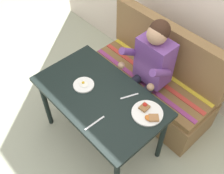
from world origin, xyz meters
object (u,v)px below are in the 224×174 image
Objects in this scene: plate_breakfast at (147,113)px; fork at (129,96)px; knife at (95,123)px; plate_eggs at (84,85)px; table at (100,101)px; person at (149,65)px; couch at (152,82)px.

plate_breakfast is 1.55× the size of fork.
knife is (-0.22, -0.38, -0.01)m from plate_breakfast.
knife is (0.38, -0.19, -0.01)m from plate_eggs.
table is 0.46m from plate_breakfast.
person is 0.66m from plate_eggs.
plate_eggs is 0.95× the size of knife.
couch is at bearing 106.51° from person.
knife is (0.20, -0.99, 0.40)m from couch.
couch is at bearing 130.11° from fork.
plate_eggs reaches higher than knife.
plate_eggs reaches higher than table.
table is 4.55× the size of plate_breakfast.
couch is 1.19× the size of person.
fork is (0.19, -0.58, 0.40)m from couch.
table is 0.28m from fork.
plate_breakfast is at bearing 16.53° from fork.
plate_breakfast reaches higher than table.
table is 0.31m from knife.
fork is at bearing -71.90° from couch.
plate_eggs is 1.12× the size of fork.
person is at bearing -73.49° from couch.
plate_breakfast is at bearing 20.89° from table.
table is at bearing -159.11° from plate_breakfast.
fork is at bearing -71.23° from person.
person is (0.05, 0.59, 0.09)m from table.
person reaches higher than knife.
table is 0.21m from plate_eggs.
table is at bearing -95.02° from person.
person is 6.06× the size of knife.
person is 0.82m from knife.
knife reaches higher than table.
couch is at bearing 125.01° from plate_breakfast.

